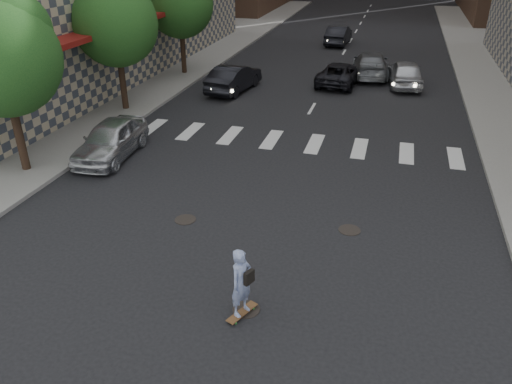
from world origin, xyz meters
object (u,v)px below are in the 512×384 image
traffic_car_a (234,78)px  traffic_car_b (370,65)px  skateboarder (242,283)px  traffic_car_d (405,73)px  tree_a (4,52)px  traffic_car_e (338,35)px  tree_b (117,19)px  tree_c (181,1)px  traffic_car_c (340,74)px  silver_sedan (111,140)px

traffic_car_a → traffic_car_b: traffic_car_a is taller
skateboarder → traffic_car_a: skateboarder is taller
traffic_car_a → traffic_car_d: 10.53m
tree_a → traffic_car_a: bearing=71.4°
traffic_car_a → traffic_car_e: size_ratio=1.01×
tree_b → traffic_car_d: tree_b is taller
tree_a → traffic_car_b: tree_a is taller
tree_b → tree_c: same height
tree_a → traffic_car_c: bearing=57.6°
tree_a → tree_b: bearing=90.0°
tree_c → traffic_car_c: (10.27, 0.19, -3.97)m
traffic_car_b → traffic_car_c: traffic_car_b is taller
tree_b → traffic_car_b: bearing=41.8°
tree_a → skateboarder: tree_a is taller
tree_b → traffic_car_e: bearing=67.7°
tree_a → tree_c: bearing=90.0°
traffic_car_a → tree_a: bearing=78.7°
tree_b → traffic_car_b: size_ratio=1.23×
traffic_car_a → silver_sedan: bearing=87.3°
skateboarder → traffic_car_d: 23.00m
skateboarder → traffic_car_d: (3.53, 22.73, -0.19)m
traffic_car_e → traffic_car_d: bearing=117.7°
tree_a → tree_c: 16.00m
silver_sedan → traffic_car_d: 18.81m
traffic_car_b → tree_a: bearing=51.2°
tree_a → traffic_car_a: (4.37, 12.97, -3.86)m
tree_a → traffic_car_a: size_ratio=1.39×
silver_sedan → traffic_car_d: size_ratio=0.96×
tree_c → traffic_car_d: tree_c is taller
tree_b → tree_c: (0.00, 8.00, 0.00)m
traffic_car_d → tree_a: bearing=43.5°
traffic_car_a → traffic_car_d: traffic_car_d is taller
traffic_car_d → traffic_car_e: size_ratio=1.01×
tree_a → tree_c: (0.00, 16.00, 0.00)m
traffic_car_c → traffic_car_e: traffic_car_e is taller
traffic_car_d → traffic_car_e: traffic_car_d is taller
skateboarder → traffic_car_c: 22.06m
traffic_car_e → tree_c: bearing=59.1°
tree_c → traffic_car_a: size_ratio=1.39×
skateboarder → traffic_car_e: size_ratio=0.41×
tree_a → tree_b: (0.00, 8.00, 0.00)m
tree_c → skateboarder: bearing=-64.1°
tree_c → silver_sedan: 14.60m
tree_c → traffic_car_d: 14.69m
silver_sedan → traffic_car_e: bearing=72.8°
silver_sedan → traffic_car_e: 27.42m
tree_a → skateboarder: 12.67m
tree_c → traffic_car_e: (8.57, 12.86, -3.87)m
traffic_car_e → tree_a: bearing=76.2°
traffic_car_c → traffic_car_d: (3.89, 0.68, 0.13)m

